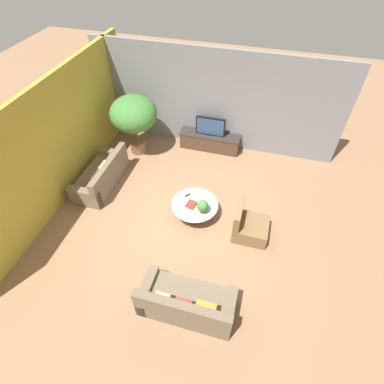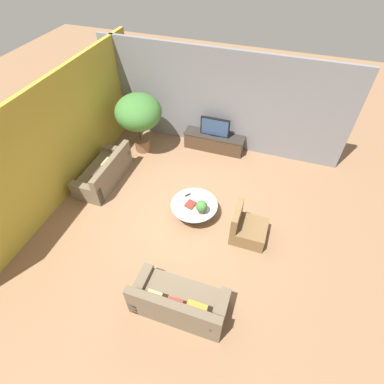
{
  "view_description": "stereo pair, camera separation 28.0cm",
  "coord_description": "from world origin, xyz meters",
  "views": [
    {
      "loc": [
        1.54,
        -4.66,
        5.9
      ],
      "look_at": [
        0.14,
        0.36,
        0.55
      ],
      "focal_mm": 28.0,
      "sensor_mm": 36.0,
      "label": 1
    },
    {
      "loc": [
        1.81,
        -4.58,
        5.9
      ],
      "look_at": [
        0.14,
        0.36,
        0.55
      ],
      "focal_mm": 28.0,
      "sensor_mm": 36.0,
      "label": 2
    }
  ],
  "objects": [
    {
      "name": "armchair_wicker",
      "position": [
        1.66,
        -0.11,
        0.27
      ],
      "size": [
        0.8,
        0.76,
        0.86
      ],
      "rotation": [
        0.0,
        0.0,
        1.57
      ],
      "color": "brown",
      "rests_on": "ground"
    },
    {
      "name": "media_console",
      "position": [
        0.0,
        2.94,
        0.27
      ],
      "size": [
        1.87,
        0.5,
        0.52
      ],
      "color": "#473323",
      "rests_on": "ground"
    },
    {
      "name": "ground_plane",
      "position": [
        0.0,
        0.0,
        0.0
      ],
      "size": [
        24.0,
        24.0,
        0.0
      ],
      "primitive_type": "plane",
      "color": "#8C6647"
    },
    {
      "name": "television",
      "position": [
        0.0,
        2.94,
        0.81
      ],
      "size": [
        0.89,
        0.13,
        0.58
      ],
      "color": "black",
      "rests_on": "media_console"
    },
    {
      "name": "coffee_table",
      "position": [
        0.28,
        0.13,
        0.27
      ],
      "size": [
        1.16,
        1.16,
        0.39
      ],
      "color": "black",
      "rests_on": "ground"
    },
    {
      "name": "book_stack",
      "position": [
        0.2,
        0.06,
        0.42
      ],
      "size": [
        0.26,
        0.29,
        0.07
      ],
      "color": "gold",
      "rests_on": "coffee_table"
    },
    {
      "name": "couch_near_entry",
      "position": [
        0.77,
        -2.3,
        0.29
      ],
      "size": [
        1.83,
        0.84,
        0.84
      ],
      "rotation": [
        0.0,
        0.0,
        3.14
      ],
      "color": "brown",
      "rests_on": "ground"
    },
    {
      "name": "remote_black",
      "position": [
        0.02,
        0.37,
        0.4
      ],
      "size": [
        0.12,
        0.15,
        0.02
      ],
      "primitive_type": "cube",
      "rotation": [
        0.0,
        0.0,
        -0.61
      ],
      "color": "black",
      "rests_on": "coffee_table"
    },
    {
      "name": "remote_silver",
      "position": [
        0.42,
        0.5,
        0.4
      ],
      "size": [
        0.09,
        0.16,
        0.02
      ],
      "primitive_type": "cube",
      "rotation": [
        0.0,
        0.0,
        0.32
      ],
      "color": "gray",
      "rests_on": "coffee_table"
    },
    {
      "name": "potted_palm_tall",
      "position": [
        -2.12,
        2.19,
        1.28
      ],
      "size": [
        1.36,
        1.36,
        1.84
      ],
      "color": "brown",
      "rests_on": "ground"
    },
    {
      "name": "couch_by_wall",
      "position": [
        -2.5,
        0.53,
        0.29
      ],
      "size": [
        0.84,
        1.87,
        0.84
      ],
      "rotation": [
        0.0,
        0.0,
        -1.57
      ],
      "color": "brown",
      "rests_on": "ground"
    },
    {
      "name": "potted_plant_tabletop",
      "position": [
        0.52,
        -0.05,
        0.58
      ],
      "size": [
        0.28,
        0.28,
        0.35
      ],
      "color": "brown",
      "rests_on": "coffee_table"
    },
    {
      "name": "side_wall_left",
      "position": [
        -3.26,
        0.2,
        1.5
      ],
      "size": [
        0.12,
        7.4,
        3.0
      ],
      "primitive_type": "cube",
      "color": "gold",
      "rests_on": "ground"
    },
    {
      "name": "back_wall_stone",
      "position": [
        0.0,
        3.26,
        1.5
      ],
      "size": [
        7.4,
        0.12,
        3.0
      ],
      "primitive_type": "cube",
      "color": "slate",
      "rests_on": "ground"
    }
  ]
}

